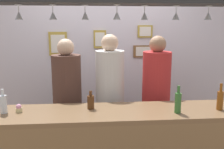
% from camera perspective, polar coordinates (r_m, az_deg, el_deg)
% --- Properties ---
extents(back_wall, '(4.40, 0.06, 2.60)m').
position_cam_1_polar(back_wall, '(3.79, -1.26, 3.26)').
color(back_wall, silver).
rests_on(back_wall, ground_plane).
extents(overhead_glass_rack, '(2.20, 0.36, 0.04)m').
position_cam_1_polar(overhead_glass_rack, '(2.37, 0.84, 16.01)').
color(overhead_glass_rack, black).
extents(hanging_wineglass_far_left, '(0.07, 0.07, 0.13)m').
position_cam_1_polar(hanging_wineglass_far_left, '(2.48, -20.30, 12.54)').
color(hanging_wineglass_far_left, silver).
rests_on(hanging_wineglass_far_left, overhead_glass_rack).
extents(hanging_wineglass_left, '(0.07, 0.07, 0.13)m').
position_cam_1_polar(hanging_wineglass_left, '(2.41, -13.20, 12.98)').
color(hanging_wineglass_left, silver).
rests_on(hanging_wineglass_left, overhead_glass_rack).
extents(hanging_wineglass_center_left, '(0.07, 0.07, 0.13)m').
position_cam_1_polar(hanging_wineglass_center_left, '(2.40, -6.09, 13.22)').
color(hanging_wineglass_center_left, silver).
rests_on(hanging_wineglass_center_left, overhead_glass_rack).
extents(hanging_wineglass_center, '(0.07, 0.07, 0.13)m').
position_cam_1_polar(hanging_wineglass_center, '(2.35, 1.10, 13.32)').
color(hanging_wineglass_center, silver).
rests_on(hanging_wineglass_center, overhead_glass_rack).
extents(hanging_wineglass_center_right, '(0.07, 0.07, 0.13)m').
position_cam_1_polar(hanging_wineglass_center_right, '(2.46, 7.33, 13.13)').
color(hanging_wineglass_center_right, silver).
rests_on(hanging_wineglass_center_right, overhead_glass_rack).
extents(hanging_wineglass_right, '(0.07, 0.07, 0.13)m').
position_cam_1_polar(hanging_wineglass_right, '(2.53, 14.24, 12.83)').
color(hanging_wineglass_right, silver).
rests_on(hanging_wineglass_right, overhead_glass_rack).
extents(hanging_wineglass_far_right, '(0.07, 0.07, 0.13)m').
position_cam_1_polar(hanging_wineglass_far_right, '(2.64, 20.91, 12.36)').
color(hanging_wineglass_far_right, silver).
rests_on(hanging_wineglass_far_right, overhead_glass_rack).
extents(person_left_brown_shirt, '(0.34, 0.34, 1.66)m').
position_cam_1_polar(person_left_brown_shirt, '(3.05, -10.08, -4.52)').
color(person_left_brown_shirt, '#2D334C').
rests_on(person_left_brown_shirt, ground_plane).
extents(person_middle_white_patterned_shirt, '(0.34, 0.34, 1.71)m').
position_cam_1_polar(person_middle_white_patterned_shirt, '(3.04, -0.48, -3.78)').
color(person_middle_white_patterned_shirt, '#2D334C').
rests_on(person_middle_white_patterned_shirt, ground_plane).
extents(person_right_red_shirt, '(0.34, 0.34, 1.69)m').
position_cam_1_polar(person_right_red_shirt, '(3.13, 9.94, -3.73)').
color(person_right_red_shirt, '#2D334C').
rests_on(person_right_red_shirt, ground_plane).
extents(bottle_beer_green_import, '(0.06, 0.06, 0.26)m').
position_cam_1_polar(bottle_beer_green_import, '(2.43, 14.68, -6.06)').
color(bottle_beer_green_import, '#336B2D').
rests_on(bottle_beer_green_import, bar_counter).
extents(bottle_soda_clear, '(0.06, 0.06, 0.23)m').
position_cam_1_polar(bottle_soda_clear, '(2.56, -23.34, -6.07)').
color(bottle_soda_clear, silver).
rests_on(bottle_soda_clear, bar_counter).
extents(bottle_beer_brown_stubby, '(0.07, 0.07, 0.18)m').
position_cam_1_polar(bottle_beer_brown_stubby, '(2.49, -4.83, -6.15)').
color(bottle_beer_brown_stubby, '#512D14').
rests_on(bottle_beer_brown_stubby, bar_counter).
extents(bottle_beer_amber_tall, '(0.06, 0.06, 0.26)m').
position_cam_1_polar(bottle_beer_amber_tall, '(2.66, 23.24, -5.25)').
color(bottle_beer_amber_tall, brown).
rests_on(bottle_beer_amber_tall, bar_counter).
extents(cupcake, '(0.06, 0.06, 0.08)m').
position_cam_1_polar(cupcake, '(2.55, -20.31, -7.20)').
color(cupcake, beige).
rests_on(cupcake, bar_counter).
extents(picture_frame_upper_small, '(0.22, 0.02, 0.18)m').
position_cam_1_polar(picture_frame_upper_small, '(3.79, 7.49, 9.63)').
color(picture_frame_upper_small, '#B29338').
rests_on(picture_frame_upper_small, back_wall).
extents(picture_frame_caricature, '(0.26, 0.02, 0.34)m').
position_cam_1_polar(picture_frame_caricature, '(3.74, -12.10, 6.81)').
color(picture_frame_caricature, '#B29338').
rests_on(picture_frame_caricature, back_wall).
extents(picture_frame_lower_pair, '(0.30, 0.02, 0.18)m').
position_cam_1_polar(picture_frame_lower_pair, '(3.80, 7.09, 5.21)').
color(picture_frame_lower_pair, brown).
rests_on(picture_frame_lower_pair, back_wall).
extents(picture_frame_crest, '(0.18, 0.02, 0.26)m').
position_cam_1_polar(picture_frame_crest, '(3.71, -2.76, 7.96)').
color(picture_frame_crest, '#B29338').
rests_on(picture_frame_crest, back_wall).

